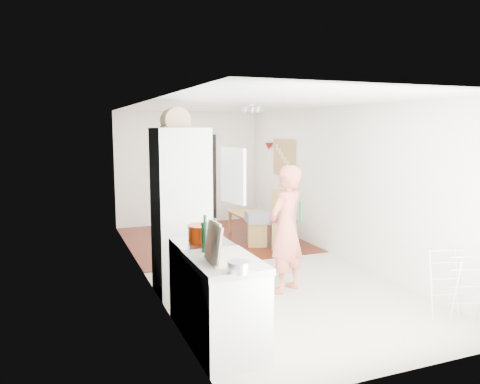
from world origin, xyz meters
TOP-DOWN VIEW (x-y plane):
  - room_shell at (0.00, 0.00)m, footprint 3.20×7.00m
  - floor at (0.00, 0.00)m, footprint 3.20×7.00m
  - wood_floor_overlay at (0.00, 1.85)m, footprint 3.20×3.30m
  - sage_wall_panel at (-1.59, -2.00)m, footprint 0.02×3.00m
  - tile_splashback at (-1.59, -2.55)m, footprint 0.02×1.90m
  - doorway_recess at (0.20, 3.48)m, footprint 0.90×0.04m
  - base_cabinet at (-1.30, -2.55)m, footprint 0.60×0.90m
  - worktop at (-1.30, -2.55)m, footprint 0.62×0.92m
  - range_cooker at (-1.30, -1.80)m, footprint 0.60×0.60m
  - cooker_top at (-1.30, -1.80)m, footprint 0.60×0.60m
  - fridge_housing at (-1.27, -0.78)m, footprint 0.66×0.66m
  - fridge_door at (-0.66, -1.08)m, footprint 0.14×0.56m
  - fridge_interior at (-0.96, -0.78)m, footprint 0.02×0.52m
  - pinboard at (1.58, 1.90)m, footprint 0.03×0.90m
  - pinboard_frame at (1.57, 1.90)m, footprint 0.00×0.94m
  - wall_sconce at (1.54, 2.55)m, footprint 0.18×0.18m
  - person at (0.01, -1.25)m, footprint 0.86×0.76m
  - dining_table at (0.87, 1.64)m, footprint 0.65×1.17m
  - dining_chair at (1.01, 0.77)m, footprint 0.58×0.58m
  - stool at (0.61, 1.06)m, footprint 0.43×0.43m
  - grey_drape at (0.63, 1.05)m, footprint 0.51×0.51m
  - drying_rack at (1.36, -2.79)m, footprint 0.49×0.46m
  - bread_bin at (-1.31, -0.74)m, footprint 0.36×0.35m
  - red_casserole at (-1.30, -1.82)m, footprint 0.32×0.32m
  - steel_pan at (-1.33, -2.98)m, footprint 0.25×0.25m
  - held_bottle at (0.15, -1.40)m, footprint 0.05×0.05m
  - bottle_a at (-1.40, -2.23)m, footprint 0.08×0.08m
  - bottle_b at (-1.35, -2.42)m, footprint 0.08×0.08m
  - bottle_c at (-1.38, -2.49)m, footprint 0.10×0.10m
  - pepper_mill_front at (-1.32, -2.02)m, footprint 0.06×0.06m
  - pepper_mill_back at (-1.32, -2.12)m, footprint 0.07×0.07m
  - chopping_boards at (-1.44, -2.65)m, footprint 0.05×0.29m

SIDE VIEW (x-z plane):
  - floor at x=0.00m, z-range -0.01..0.01m
  - wood_floor_overlay at x=0.00m, z-range 0.00..0.01m
  - dining_table at x=0.87m, z-range 0.00..0.41m
  - stool at x=0.61m, z-range 0.00..0.44m
  - drying_rack at x=1.36m, z-range 0.00..0.78m
  - base_cabinet at x=-1.30m, z-range 0.00..0.86m
  - range_cooker at x=-1.30m, z-range 0.00..0.88m
  - dining_chair at x=1.01m, z-range 0.00..1.04m
  - grey_drape at x=0.63m, z-range 0.44..0.63m
  - worktop at x=-1.30m, z-range 0.86..0.92m
  - cooker_top at x=-1.30m, z-range 0.88..0.92m
  - steel_pan at x=-1.33m, z-range 0.92..1.02m
  - person at x=0.01m, z-range 0.00..1.97m
  - doorway_recess at x=0.20m, z-range 0.00..2.00m
  - red_casserole at x=-1.30m, z-range 0.92..1.11m
  - pepper_mill_front at x=-1.32m, z-range 0.92..1.11m
  - pepper_mill_back at x=-1.32m, z-range 0.92..1.14m
  - bottle_c at x=-1.38m, z-range 0.92..1.15m
  - bottle_b at x=-1.35m, z-range 0.92..1.22m
  - bottle_a at x=-1.40m, z-range 0.92..1.22m
  - fridge_housing at x=-1.27m, z-range 0.00..2.15m
  - held_bottle at x=0.15m, z-range 0.97..1.22m
  - chopping_boards at x=-1.44m, z-range 0.92..1.31m
  - tile_splashback at x=-1.59m, z-range 0.90..1.40m
  - room_shell at x=0.00m, z-range 0.00..2.50m
  - fridge_door at x=-0.66m, z-range 1.20..1.90m
  - fridge_interior at x=-0.96m, z-range 1.22..1.88m
  - pinboard at x=1.58m, z-range 1.20..1.90m
  - pinboard_frame at x=1.57m, z-range 1.18..1.92m
  - wall_sconce at x=1.54m, z-range 1.67..1.83m
  - sage_wall_panel at x=-1.59m, z-range 1.20..2.50m
  - bread_bin at x=-1.31m, z-range 2.15..2.33m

